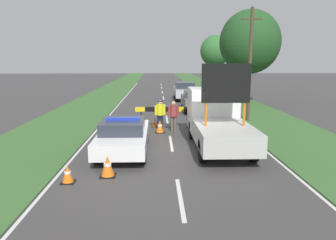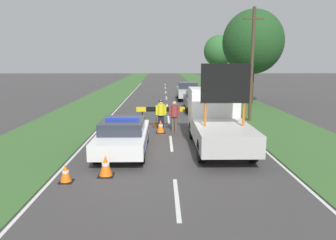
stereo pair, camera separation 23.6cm
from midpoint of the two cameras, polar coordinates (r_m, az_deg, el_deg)
name	(u,v)px [view 2 (the right image)]	position (r m, az deg, el deg)	size (l,w,h in m)	color
ground_plane	(172,149)	(13.87, 1.14, -5.13)	(160.00, 160.00, 0.00)	#3D3A3A
lane_markings	(168,110)	(24.77, 0.21, 1.79)	(7.85, 59.60, 0.01)	silver
grass_verge_left	(106,97)	(34.04, -10.61, 3.99)	(4.43, 120.00, 0.03)	#38602D
grass_verge_right	(226,97)	(34.22, 10.35, 4.03)	(4.43, 120.00, 0.03)	#38602D
police_car	(123,135)	(13.43, -7.31, -2.61)	(1.91, 4.89, 1.46)	white
work_truck	(217,119)	(14.49, 8.94, 0.22)	(2.16, 5.87, 3.59)	white
road_barrier	(165,111)	(18.06, -0.07, 1.66)	(3.21, 0.08, 1.16)	black
police_officer	(161,112)	(17.50, -0.84, 1.35)	(0.58, 0.37, 1.62)	#191E38
pedestrian_civilian	(174,114)	(17.13, 1.51, 1.09)	(0.58, 0.37, 1.60)	brown
traffic_cone_near_police	(66,173)	(10.64, -16.79, -8.87)	(0.41, 0.41, 0.57)	black
traffic_cone_centre_front	(106,166)	(10.86, -10.19, -7.84)	(0.51, 0.51, 0.70)	black
traffic_cone_near_truck	(161,126)	(16.95, -0.89, -1.12)	(0.48, 0.48, 0.66)	black
traffic_cone_behind_barrier	(156,122)	(18.51, -1.74, -0.37)	(0.37, 0.37, 0.52)	black
traffic_cone_lane_edge	(228,125)	(17.94, 10.70, -0.88)	(0.38, 0.38, 0.52)	black
queued_car_suv_grey	(197,100)	(24.19, 5.37, 3.41)	(1.74, 4.39, 1.49)	slate
queued_car_sedan_silver	(188,91)	(31.05, 3.66, 5.10)	(1.92, 4.49, 1.66)	#B2B2B7
roadside_tree_near_left	(219,51)	(40.11, 9.01, 11.75)	(3.52, 3.52, 6.62)	#42301E
roadside_tree_near_right	(253,42)	(28.82, 14.81, 12.98)	(5.04, 5.04, 7.84)	#42301E
utility_pole	(252,64)	(20.55, 14.74, 9.48)	(1.20, 0.20, 6.78)	#473828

